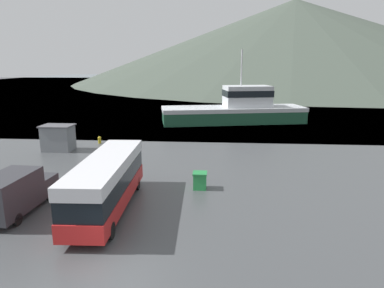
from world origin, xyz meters
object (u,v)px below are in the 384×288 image
at_px(fishing_boat, 236,109).
at_px(small_boat, 179,114).
at_px(delivery_van, 15,192).
at_px(tour_bus, 107,181).
at_px(storage_bin, 200,180).
at_px(dock_kiosk, 58,138).

height_order(fishing_boat, small_boat, fishing_boat).
distance_m(delivery_van, fishing_boat, 36.48).
xyz_separation_m(tour_bus, storage_bin, (5.34, 4.02, -1.21)).
bearing_deg(delivery_van, dock_kiosk, 108.74).
height_order(tour_bus, small_boat, tour_bus).
height_order(tour_bus, dock_kiosk, tour_bus).
bearing_deg(dock_kiosk, fishing_boat, 44.69).
distance_m(storage_bin, small_boat, 34.62).
bearing_deg(tour_bus, dock_kiosk, 122.46).
bearing_deg(storage_bin, small_boat, 99.09).
distance_m(tour_bus, dock_kiosk, 16.93).
distance_m(fishing_boat, dock_kiosk, 26.57).
distance_m(tour_bus, storage_bin, 6.79).
relative_size(dock_kiosk, small_boat, 0.41).
height_order(fishing_boat, dock_kiosk, fishing_boat).
xyz_separation_m(delivery_van, fishing_boat, (14.46, 33.48, 0.66)).
distance_m(dock_kiosk, small_boat, 26.15).
relative_size(tour_bus, fishing_boat, 0.46).
xyz_separation_m(fishing_boat, small_boat, (-9.33, 5.64, -1.62)).
bearing_deg(tour_bus, fishing_boat, 71.78).
relative_size(fishing_boat, small_boat, 2.85).
height_order(tour_bus, storage_bin, tour_bus).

